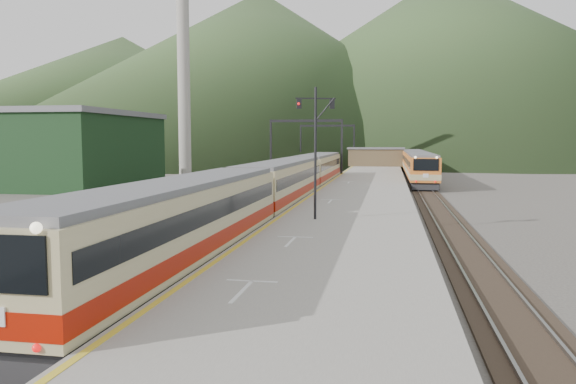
% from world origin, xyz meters
% --- Properties ---
extents(ground, '(400.00, 400.00, 0.00)m').
position_xyz_m(ground, '(0.00, 0.00, 0.00)').
color(ground, '#47423D').
rests_on(ground, ground).
extents(track_main, '(2.60, 200.00, 0.23)m').
position_xyz_m(track_main, '(0.00, 40.00, 0.07)').
color(track_main, black).
rests_on(track_main, ground).
extents(track_far, '(2.60, 200.00, 0.23)m').
position_xyz_m(track_far, '(-5.00, 40.00, 0.07)').
color(track_far, black).
rests_on(track_far, ground).
extents(track_second, '(2.60, 200.00, 0.23)m').
position_xyz_m(track_second, '(11.50, 40.00, 0.07)').
color(track_second, black).
rests_on(track_second, ground).
extents(platform, '(8.00, 100.00, 1.00)m').
position_xyz_m(platform, '(5.60, 38.00, 0.50)').
color(platform, gray).
rests_on(platform, ground).
extents(gantry_near, '(9.55, 0.25, 8.00)m').
position_xyz_m(gantry_near, '(-2.85, 55.00, 5.59)').
color(gantry_near, black).
rests_on(gantry_near, ground).
extents(gantry_far, '(9.55, 0.25, 8.00)m').
position_xyz_m(gantry_far, '(-2.85, 80.00, 5.59)').
color(gantry_far, black).
rests_on(gantry_far, ground).
extents(warehouse, '(14.50, 20.50, 8.60)m').
position_xyz_m(warehouse, '(-28.00, 42.00, 4.32)').
color(warehouse, black).
rests_on(warehouse, ground).
extents(smokestack, '(1.80, 1.80, 30.00)m').
position_xyz_m(smokestack, '(-22.00, 62.00, 15.00)').
color(smokestack, '#9E998E').
rests_on(smokestack, ground).
extents(station_shed, '(9.40, 4.40, 3.10)m').
position_xyz_m(station_shed, '(5.60, 78.00, 2.57)').
color(station_shed, brown).
rests_on(station_shed, platform).
extents(hill_a, '(180.00, 180.00, 60.00)m').
position_xyz_m(hill_a, '(-40.00, 190.00, 30.00)').
color(hill_a, '#384B2A').
rests_on(hill_a, ground).
extents(hill_b, '(220.00, 220.00, 75.00)m').
position_xyz_m(hill_b, '(30.00, 230.00, 37.50)').
color(hill_b, '#384B2A').
rests_on(hill_b, ground).
extents(hill_d, '(200.00, 200.00, 55.00)m').
position_xyz_m(hill_d, '(-120.00, 240.00, 27.50)').
color(hill_d, '#384B2A').
rests_on(hill_d, ground).
extents(main_train, '(3.06, 62.65, 3.73)m').
position_xyz_m(main_train, '(0.00, 24.05, 2.10)').
color(main_train, tan).
rests_on(main_train, track_main).
extents(second_train, '(3.06, 41.65, 3.74)m').
position_xyz_m(second_train, '(11.50, 61.84, 2.10)').
color(second_train, orange).
rests_on(second_train, track_second).
extents(signal_mast, '(2.12, 0.78, 7.14)m').
position_xyz_m(signal_mast, '(3.92, 13.03, 5.35)').
color(signal_mast, black).
rests_on(signal_mast, platform).
extents(short_signal_a, '(0.26, 0.22, 2.27)m').
position_xyz_m(short_signal_a, '(-2.76, 7.09, 1.46)').
color(short_signal_a, black).
rests_on(short_signal_a, ground).
extents(short_signal_b, '(0.25, 0.21, 2.27)m').
position_xyz_m(short_signal_b, '(-2.64, 34.54, 1.46)').
color(short_signal_b, black).
rests_on(short_signal_b, ground).
extents(short_signal_c, '(0.25, 0.20, 2.27)m').
position_xyz_m(short_signal_c, '(-6.74, 18.67, 1.46)').
color(short_signal_c, black).
rests_on(short_signal_c, ground).
extents(worker, '(0.64, 0.43, 1.73)m').
position_xyz_m(worker, '(-5.33, 3.69, 0.87)').
color(worker, '#1F1E32').
rests_on(worker, ground).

